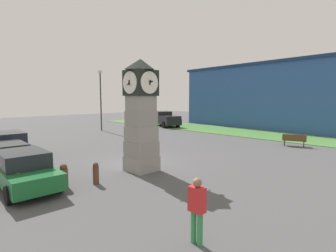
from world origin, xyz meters
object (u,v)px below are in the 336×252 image
object	(u,v)px
pedestrian_near_bench	(197,207)
car_near_tower	(7,158)
car_navy_sedan	(6,146)
street_lamp_near_road	(101,96)
bollard_mid_row	(64,176)
bollard_far_row	(96,173)
bollard_near_tower	(18,185)
pickup_truck	(165,119)
bench	(294,139)
car_by_building	(25,170)
clock_tower	(141,116)
pedestrian_crossing_lot	(140,139)

from	to	relation	value
pedestrian_near_bench	car_near_tower	bearing A→B (deg)	-170.54
car_navy_sedan	street_lamp_near_road	distance (m)	14.12
bollard_mid_row	bollard_far_row	xyz separation A→B (m)	(0.45, 1.14, -0.03)
bollard_near_tower	pickup_truck	size ratio (longest dim) A/B	0.17
bollard_near_tower	bollard_far_row	xyz separation A→B (m)	(0.60, 2.71, -0.00)
bollard_mid_row	pedestrian_near_bench	distance (m)	6.26
bollard_near_tower	street_lamp_near_road	xyz separation A→B (m)	(-15.17, 12.20, 3.27)
pickup_truck	bollard_far_row	bearing A→B (deg)	-51.38
bollard_far_row	bench	distance (m)	14.87
bollard_far_row	car_by_building	xyz separation A→B (m)	(-1.41, -2.27, 0.29)
pedestrian_near_bench	clock_tower	bearing A→B (deg)	152.51
bollard_near_tower	pedestrian_crossing_lot	xyz separation A→B (m)	(-2.46, 7.42, 0.53)
bollard_near_tower	car_near_tower	size ratio (longest dim) A/B	0.23
pedestrian_near_bench	street_lamp_near_road	distance (m)	23.91
car_near_tower	street_lamp_near_road	size ratio (longest dim) A/B	0.62
bollard_near_tower	bench	bearing A→B (deg)	79.71
car_near_tower	car_by_building	bearing A→B (deg)	-1.18
bollard_mid_row	car_near_tower	size ratio (longest dim) A/B	0.24
car_navy_sedan	clock_tower	bearing A→B (deg)	29.99
bench	pedestrian_near_bench	world-z (taller)	pedestrian_near_bench
clock_tower	car_near_tower	xyz separation A→B (m)	(-4.09, -4.82, -1.96)
car_by_building	bench	xyz separation A→B (m)	(3.97, 16.91, -0.22)
car_by_building	pickup_truck	bearing A→B (deg)	122.40
pedestrian_near_bench	street_lamp_near_road	size ratio (longest dim) A/B	0.25
bench	car_navy_sedan	bearing A→B (deg)	-121.65
bollard_mid_row	pickup_truck	world-z (taller)	pickup_truck
bollard_near_tower	pickup_truck	distance (m)	24.04
bollard_mid_row	pickup_truck	distance (m)	22.83
car_near_tower	pickup_truck	xyz separation A→B (m)	(-9.50, 19.55, 0.21)
bollard_near_tower	bollard_far_row	size ratio (longest dim) A/B	1.01
bench	pedestrian_near_bench	bearing A→B (deg)	-78.04
bollard_mid_row	car_by_building	size ratio (longest dim) A/B	0.25
bollard_mid_row	bench	distance (m)	16.07
pedestrian_near_bench	street_lamp_near_road	bearing A→B (deg)	155.08
pickup_truck	street_lamp_near_road	size ratio (longest dim) A/B	0.83
bollard_near_tower	pedestrian_near_bench	distance (m)	6.75
pedestrian_near_bench	pedestrian_crossing_lot	world-z (taller)	pedestrian_crossing_lot
bollard_mid_row	bollard_far_row	distance (m)	1.23
bollard_far_row	bench	world-z (taller)	bollard_far_row
bollard_far_row	pedestrian_crossing_lot	xyz separation A→B (m)	(-3.06, 4.71, 0.53)
car_navy_sedan	car_near_tower	size ratio (longest dim) A/B	1.07
clock_tower	pickup_truck	world-z (taller)	clock_tower
pedestrian_near_bench	bollard_near_tower	bearing A→B (deg)	-160.98
bollard_far_row	pickup_truck	world-z (taller)	pickup_truck
car_navy_sedan	street_lamp_near_road	bearing A→B (deg)	127.26
car_navy_sedan	bollard_mid_row	bearing A→B (deg)	3.04
pickup_truck	bench	size ratio (longest dim) A/B	3.18
bench	bollard_mid_row	bearing A→B (deg)	-100.76
bollard_mid_row	pickup_truck	bearing A→B (deg)	125.96
bollard_near_tower	bollard_far_row	distance (m)	2.78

